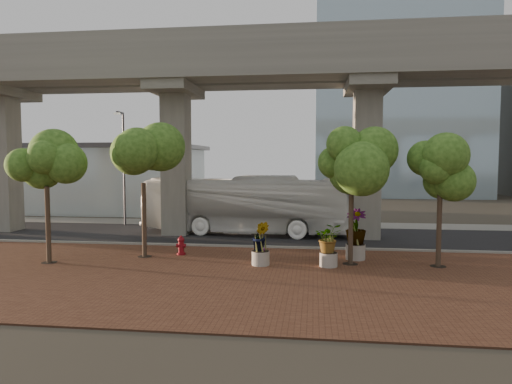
# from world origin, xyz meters

# --- Properties ---
(ground) EXTENTS (160.00, 160.00, 0.00)m
(ground) POSITION_xyz_m (0.00, 0.00, 0.00)
(ground) COLOR #3D382C
(ground) RESTS_ON ground
(brick_plaza) EXTENTS (70.00, 13.00, 0.06)m
(brick_plaza) POSITION_xyz_m (0.00, -8.00, 0.03)
(brick_plaza) COLOR brown
(brick_plaza) RESTS_ON ground
(asphalt_road) EXTENTS (90.00, 8.00, 0.04)m
(asphalt_road) POSITION_xyz_m (0.00, 2.00, 0.02)
(asphalt_road) COLOR black
(asphalt_road) RESTS_ON ground
(curb_strip) EXTENTS (70.00, 0.25, 0.16)m
(curb_strip) POSITION_xyz_m (0.00, -2.00, 0.08)
(curb_strip) COLOR gray
(curb_strip) RESTS_ON ground
(far_sidewalk) EXTENTS (90.00, 3.00, 0.06)m
(far_sidewalk) POSITION_xyz_m (0.00, 7.50, 0.03)
(far_sidewalk) COLOR gray
(far_sidewalk) RESTS_ON ground
(transit_viaduct) EXTENTS (72.00, 5.60, 12.40)m
(transit_viaduct) POSITION_xyz_m (0.00, 2.00, 7.29)
(transit_viaduct) COLOR gray
(transit_viaduct) RESTS_ON ground
(station_pavilion) EXTENTS (23.00, 13.00, 6.30)m
(station_pavilion) POSITION_xyz_m (-20.00, 16.00, 3.22)
(station_pavilion) COLOR silver
(station_pavilion) RESTS_ON ground
(transit_bus) EXTENTS (13.84, 4.61, 3.78)m
(transit_bus) POSITION_xyz_m (-1.57, 2.75, 1.89)
(transit_bus) COLOR silver
(transit_bus) RESTS_ON ground
(fire_hydrant) EXTENTS (0.48, 0.43, 0.97)m
(fire_hydrant) POSITION_xyz_m (-3.83, -4.38, 0.52)
(fire_hydrant) COLOR maroon
(fire_hydrant) RESTS_ON ground
(planter_front) EXTENTS (1.79, 1.79, 1.97)m
(planter_front) POSITION_xyz_m (3.49, -6.05, 1.25)
(planter_front) COLOR gray
(planter_front) RESTS_ON ground
(planter_right) EXTENTS (2.29, 2.29, 2.44)m
(planter_right) POSITION_xyz_m (4.82, -4.39, 1.54)
(planter_right) COLOR #A49E94
(planter_right) RESTS_ON ground
(planter_left) EXTENTS (1.83, 1.83, 2.01)m
(planter_left) POSITION_xyz_m (0.42, -6.16, 1.28)
(planter_left) COLOR #A8A397
(planter_left) RESTS_ON ground
(street_tree_far_west) EXTENTS (3.46, 3.46, 6.16)m
(street_tree_far_west) POSITION_xyz_m (-9.44, -6.89, 4.62)
(street_tree_far_west) COLOR #4A382A
(street_tree_far_west) RESTS_ON ground
(street_tree_near_west) EXTENTS (3.78, 3.78, 6.50)m
(street_tree_near_west) POSITION_xyz_m (-5.50, -5.05, 4.81)
(street_tree_near_west) COLOR #4A382A
(street_tree_near_west) RESTS_ON ground
(street_tree_near_east) EXTENTS (3.72, 3.72, 6.29)m
(street_tree_near_east) POSITION_xyz_m (4.50, -5.44, 4.63)
(street_tree_near_east) COLOR #4A382A
(street_tree_near_east) RESTS_ON ground
(street_tree_far_east) EXTENTS (3.04, 3.04, 5.68)m
(street_tree_far_east) POSITION_xyz_m (8.38, -5.43, 4.33)
(street_tree_far_east) COLOR #4A382A
(street_tree_far_east) RESTS_ON ground
(streetlamp_west) EXTENTS (0.41, 1.20, 8.27)m
(streetlamp_west) POSITION_xyz_m (-11.05, 5.42, 4.83)
(streetlamp_west) COLOR #333238
(streetlamp_west) RESTS_ON ground
(streetlamp_east) EXTENTS (0.38, 1.12, 7.76)m
(streetlamp_east) POSITION_xyz_m (7.11, 7.10, 4.53)
(streetlamp_east) COLOR #333338
(streetlamp_east) RESTS_ON ground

